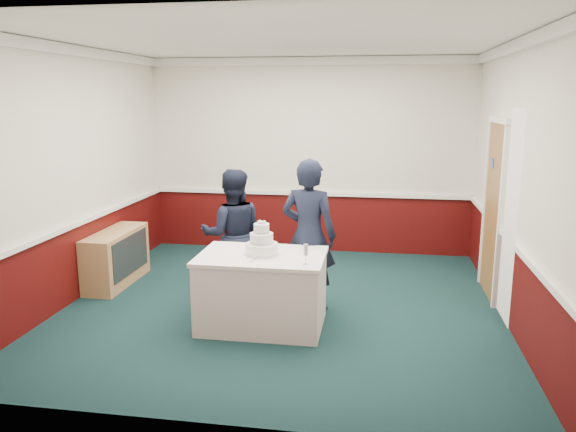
% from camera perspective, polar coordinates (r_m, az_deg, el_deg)
% --- Properties ---
extents(ground, '(5.00, 5.00, 0.00)m').
position_cam_1_polar(ground, '(6.69, -0.60, -9.05)').
color(ground, '#122D2E').
rests_on(ground, ground).
extents(room_shell, '(5.00, 5.00, 3.00)m').
position_cam_1_polar(room_shell, '(6.85, 0.91, 8.33)').
color(room_shell, silver).
rests_on(room_shell, ground).
extents(sideboard, '(0.41, 1.20, 0.70)m').
position_cam_1_polar(sideboard, '(7.68, -17.04, -4.05)').
color(sideboard, tan).
rests_on(sideboard, ground).
extents(cake_table, '(1.32, 0.92, 0.79)m').
position_cam_1_polar(cake_table, '(6.00, -2.65, -7.50)').
color(cake_table, white).
rests_on(cake_table, ground).
extents(wedding_cake, '(0.35, 0.35, 0.36)m').
position_cam_1_polar(wedding_cake, '(5.86, -2.69, -2.89)').
color(wedding_cake, white).
rests_on(wedding_cake, cake_table).
extents(cake_knife, '(0.06, 0.22, 0.00)m').
position_cam_1_polar(cake_knife, '(5.70, -3.39, -4.43)').
color(cake_knife, silver).
rests_on(cake_knife, cake_table).
extents(champagne_flute, '(0.05, 0.05, 0.21)m').
position_cam_1_polar(champagne_flute, '(5.50, 1.81, -3.57)').
color(champagne_flute, silver).
rests_on(champagne_flute, cake_table).
extents(person_man, '(0.89, 0.77, 1.58)m').
position_cam_1_polar(person_man, '(6.77, -5.66, -1.86)').
color(person_man, black).
rests_on(person_man, ground).
extents(person_woman, '(0.71, 0.54, 1.75)m').
position_cam_1_polar(person_woman, '(6.35, 2.12, -1.96)').
color(person_woman, black).
rests_on(person_woman, ground).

